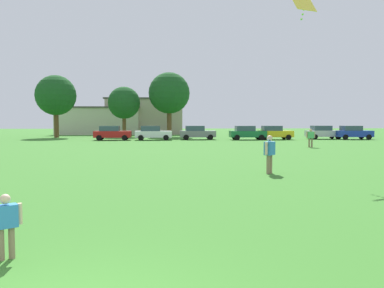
{
  "coord_description": "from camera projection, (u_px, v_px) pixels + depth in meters",
  "views": [
    {
      "loc": [
        1.22,
        -4.18,
        2.28
      ],
      "look_at": [
        2.18,
        9.2,
        1.48
      ],
      "focal_mm": 36.14,
      "sensor_mm": 36.0,
      "label": 1
    }
  ],
  "objects": [
    {
      "name": "parked_car_silver_5",
      "position": [
        323.0,
        132.0,
        48.28
      ],
      "size": [
        4.3,
        2.02,
        1.68
      ],
      "color": "silver",
      "rests_on": "ground"
    },
    {
      "name": "tree_far_left",
      "position": [
        56.0,
        96.0,
        52.31
      ],
      "size": [
        5.43,
        5.43,
        8.46
      ],
      "color": "brown",
      "rests_on": "ground"
    },
    {
      "name": "parked_car_yellow_4",
      "position": [
        274.0,
        133.0,
        46.94
      ],
      "size": [
        4.3,
        2.02,
        1.68
      ],
      "color": "yellow",
      "rests_on": "ground"
    },
    {
      "name": "parked_car_red_0",
      "position": [
        112.0,
        133.0,
        45.57
      ],
      "size": [
        4.3,
        2.02,
        1.68
      ],
      "color": "red",
      "rests_on": "ground"
    },
    {
      "name": "child_kite_flyer",
      "position": [
        6.0,
        221.0,
        6.33
      ],
      "size": [
        0.45,
        0.36,
        1.09
      ],
      "rotation": [
        0.0,
        0.0,
        0.58
      ],
      "color": "#8C7259",
      "rests_on": "ground"
    },
    {
      "name": "house_right",
      "position": [
        145.0,
        116.0,
        66.19
      ],
      "size": [
        13.11,
        6.78,
        6.1
      ],
      "color": "tan",
      "rests_on": "ground"
    },
    {
      "name": "parked_car_green_3",
      "position": [
        247.0,
        133.0,
        46.47
      ],
      "size": [
        4.3,
        2.02,
        1.68
      ],
      "color": "#196B38",
      "rests_on": "ground"
    },
    {
      "name": "house_left",
      "position": [
        100.0,
        121.0,
        65.7
      ],
      "size": [
        13.93,
        8.35,
        4.59
      ],
      "color": "beige",
      "rests_on": "ground"
    },
    {
      "name": "ground_plane",
      "position": [
        150.0,
        147.0,
        34.08
      ],
      "size": [
        160.0,
        160.0,
        0.0
      ],
      "primitive_type": "plane",
      "color": "#387528"
    },
    {
      "name": "tree_center",
      "position": [
        124.0,
        103.0,
        55.12
      ],
      "size": [
        4.59,
        4.59,
        7.15
      ],
      "color": "brown",
      "rests_on": "ground"
    },
    {
      "name": "tree_far_right",
      "position": [
        169.0,
        93.0,
        55.79
      ],
      "size": [
        5.95,
        5.95,
        9.27
      ],
      "color": "brown",
      "rests_on": "ground"
    },
    {
      "name": "parked_car_white_1",
      "position": [
        153.0,
        133.0,
        45.79
      ],
      "size": [
        4.3,
        2.02,
        1.68
      ],
      "color": "white",
      "rests_on": "ground"
    },
    {
      "name": "adult_bystander",
      "position": [
        270.0,
        151.0,
        16.64
      ],
      "size": [
        0.58,
        0.64,
        1.66
      ],
      "rotation": [
        0.0,
        0.0,
        4.03
      ],
      "color": "#8C7259",
      "rests_on": "ground"
    },
    {
      "name": "kite",
      "position": [
        304.0,
        5.0,
        17.79
      ],
      "size": [
        1.24,
        0.87,
        1.1
      ],
      "color": "yellow"
    },
    {
      "name": "bystander_near_trees",
      "position": [
        311.0,
        136.0,
        33.14
      ],
      "size": [
        0.76,
        0.32,
        1.6
      ],
      "rotation": [
        0.0,
        0.0,
        6.23
      ],
      "color": "#8C7259",
      "rests_on": "ground"
    },
    {
      "name": "parked_car_blue_6",
      "position": [
        353.0,
        132.0,
        47.39
      ],
      "size": [
        4.3,
        2.02,
        1.68
      ],
      "color": "#1E38AD",
      "rests_on": "ground"
    },
    {
      "name": "parked_car_gray_2",
      "position": [
        197.0,
        133.0,
        46.96
      ],
      "size": [
        4.3,
        2.02,
        1.68
      ],
      "color": "slate",
      "rests_on": "ground"
    }
  ]
}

